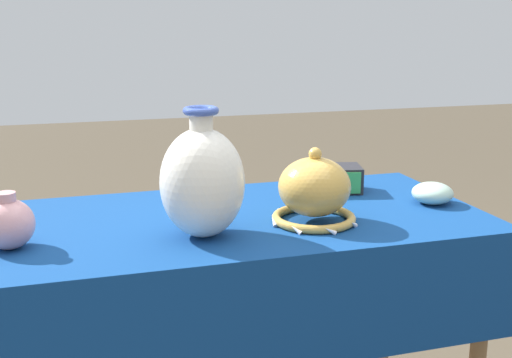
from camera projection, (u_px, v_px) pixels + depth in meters
name	position (u px, v px, depth m)	size (l,w,h in m)	color
display_table	(236.00, 250.00, 1.70)	(1.32, 0.64, 0.80)	olive
vase_tall_bulbous	(202.00, 181.00, 1.51)	(0.20, 0.20, 0.31)	white
vase_dome_bell	(314.00, 192.00, 1.62)	(0.23, 0.23, 0.20)	gold
mosaic_tile_box	(332.00, 179.00, 1.93)	(0.19, 0.15, 0.08)	#232328
bowl_shallow_celadon	(433.00, 193.00, 1.80)	(0.12, 0.12, 0.06)	#A8CCB7
jar_round_rose	(8.00, 224.00, 1.44)	(0.12, 0.12, 0.13)	#D19399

